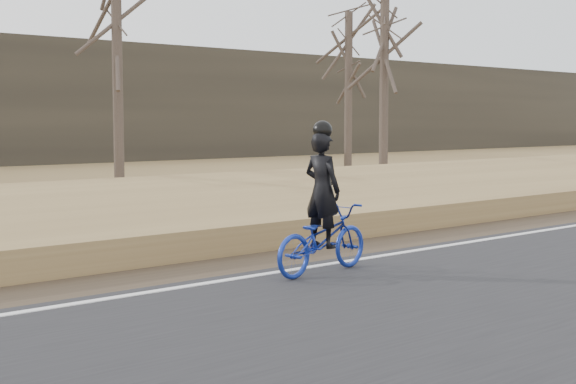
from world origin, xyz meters
TOP-DOWN VIEW (x-y plane):
  - ground at (0.00, 0.00)m, footprint 120.00×120.00m
  - road at (0.00, -2.50)m, footprint 120.00×6.00m
  - edge_line at (0.00, 0.20)m, footprint 120.00×0.12m
  - shoulder at (0.00, 1.20)m, footprint 120.00×1.60m
  - embankment at (0.00, 4.20)m, footprint 120.00×5.00m
  - ballast at (0.00, 8.00)m, footprint 120.00×3.00m
  - railroad at (0.00, 8.00)m, footprint 120.00×2.40m
  - cyclist at (-0.44, -0.21)m, footprint 1.80×0.82m
  - bare_tree_center at (5.68, 16.96)m, footprint 0.36×0.36m
  - bare_tree_right at (15.78, 14.01)m, footprint 0.36×0.36m
  - bare_tree_far_right at (18.02, 18.33)m, footprint 0.36×0.36m

SIDE VIEW (x-z plane):
  - ground at x=0.00m, z-range 0.00..0.00m
  - shoulder at x=0.00m, z-range 0.00..0.04m
  - road at x=0.00m, z-range 0.00..0.06m
  - edge_line at x=0.00m, z-range 0.06..0.07m
  - embankment at x=0.00m, z-range 0.00..0.44m
  - ballast at x=0.00m, z-range 0.00..0.45m
  - railroad at x=0.00m, z-range 0.38..0.67m
  - cyclist at x=-0.44m, z-range -0.32..1.71m
  - bare_tree_far_right at x=18.02m, z-range 0.00..6.98m
  - bare_tree_right at x=15.78m, z-range 0.00..7.58m
  - bare_tree_center at x=5.68m, z-range 0.00..9.04m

